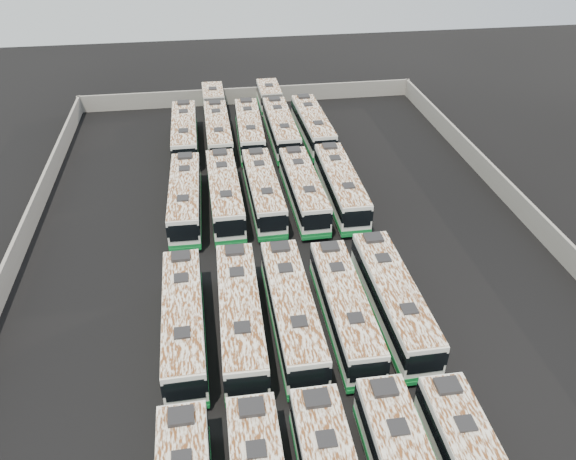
# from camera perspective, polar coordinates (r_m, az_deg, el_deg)

# --- Properties ---
(ground) EXTENTS (140.00, 140.00, 0.00)m
(ground) POSITION_cam_1_polar(r_m,az_deg,el_deg) (47.25, 0.18, -2.88)
(ground) COLOR black
(ground) RESTS_ON ground
(perimeter_wall) EXTENTS (45.20, 73.20, 2.20)m
(perimeter_wall) POSITION_cam_1_polar(r_m,az_deg,el_deg) (46.60, 0.18, -1.79)
(perimeter_wall) COLOR slate
(perimeter_wall) RESTS_ON ground
(bus_midfront_far_left) EXTENTS (2.92, 12.81, 3.60)m
(bus_midfront_far_left) POSITION_cam_1_polar(r_m,az_deg,el_deg) (39.25, -10.53, -9.09)
(bus_midfront_far_left) COLOR silver
(bus_midfront_far_left) RESTS_ON ground
(bus_midfront_left) EXTENTS (2.97, 13.15, 3.70)m
(bus_midfront_left) POSITION_cam_1_polar(r_m,az_deg,el_deg) (39.06, -4.86, -8.68)
(bus_midfront_left) COLOR silver
(bus_midfront_left) RESTS_ON ground
(bus_midfront_center) EXTENTS (2.86, 13.05, 3.67)m
(bus_midfront_center) POSITION_cam_1_polar(r_m,az_deg,el_deg) (39.33, 0.38, -8.20)
(bus_midfront_center) COLOR silver
(bus_midfront_center) RESTS_ON ground
(bus_midfront_right) EXTENTS (2.68, 12.54, 3.53)m
(bus_midfront_right) POSITION_cam_1_polar(r_m,az_deg,el_deg) (39.85, 5.76, -7.88)
(bus_midfront_right) COLOR silver
(bus_midfront_right) RESTS_ON ground
(bus_midfront_far_right) EXTENTS (2.86, 13.05, 3.67)m
(bus_midfront_far_right) POSITION_cam_1_polar(r_m,az_deg,el_deg) (40.92, 10.62, -6.93)
(bus_midfront_far_right) COLOR silver
(bus_midfront_far_right) RESTS_ON ground
(bus_midback_far_left) EXTENTS (3.00, 13.01, 3.65)m
(bus_midback_far_left) POSITION_cam_1_polar(r_m,az_deg,el_deg) (52.86, -10.38, 3.26)
(bus_midback_far_left) COLOR silver
(bus_midback_far_left) RESTS_ON ground
(bus_midback_left) EXTENTS (2.97, 13.12, 3.69)m
(bus_midback_left) POSITION_cam_1_polar(r_m,az_deg,el_deg) (52.93, -6.45, 3.69)
(bus_midback_left) COLOR silver
(bus_midback_left) RESTS_ON ground
(bus_midback_center) EXTENTS (2.93, 12.73, 3.58)m
(bus_midback_center) POSITION_cam_1_polar(r_m,az_deg,el_deg) (53.22, -2.53, 3.99)
(bus_midback_center) COLOR silver
(bus_midback_center) RESTS_ON ground
(bus_midback_right) EXTENTS (2.90, 12.79, 3.59)m
(bus_midback_right) POSITION_cam_1_polar(r_m,az_deg,el_deg) (53.44, 1.56, 4.16)
(bus_midback_right) COLOR silver
(bus_midback_right) RESTS_ON ground
(bus_midback_far_right) EXTENTS (2.84, 13.06, 3.68)m
(bus_midback_far_right) POSITION_cam_1_polar(r_m,az_deg,el_deg) (54.15, 5.37, 4.49)
(bus_midback_far_right) COLOR silver
(bus_midback_far_right) RESTS_ON ground
(bus_back_far_left) EXTENTS (2.79, 13.03, 3.67)m
(bus_back_far_left) POSITION_cam_1_polar(r_m,az_deg,el_deg) (65.96, -10.45, 9.61)
(bus_back_far_left) COLOR silver
(bus_back_far_left) RESTS_ON ground
(bus_back_left) EXTENTS (2.89, 19.86, 3.60)m
(bus_back_left) POSITION_cam_1_polar(r_m,az_deg,el_deg) (68.88, -7.28, 10.92)
(bus_back_left) COLOR silver
(bus_back_left) RESTS_ON ground
(bus_back_center) EXTENTS (3.03, 12.90, 3.62)m
(bus_back_center) POSITION_cam_1_polar(r_m,az_deg,el_deg) (65.94, -3.93, 10.06)
(bus_back_center) COLOR silver
(bus_back_center) RESTS_ON ground
(bus_back_right) EXTENTS (2.84, 20.10, 3.65)m
(bus_back_right) POSITION_cam_1_polar(r_m,az_deg,el_deg) (69.33, -1.15, 11.36)
(bus_back_right) COLOR silver
(bus_back_right) RESTS_ON ground
(bus_back_far_right) EXTENTS (3.06, 13.11, 3.68)m
(bus_back_far_right) POSITION_cam_1_polar(r_m,az_deg,el_deg) (66.91, 2.51, 10.50)
(bus_back_far_right) COLOR silver
(bus_back_far_right) RESTS_ON ground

